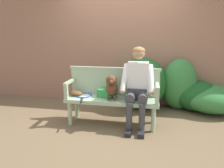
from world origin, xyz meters
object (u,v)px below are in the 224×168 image
object	(u,v)px
dog_on_bench	(112,87)
tennis_racket	(83,96)
sports_bag	(107,93)
garden_bench	(112,102)
person_seated	(137,84)
baseball_glove	(76,93)

from	to	relation	value
dog_on_bench	tennis_racket	distance (m)	0.57
tennis_racket	sports_bag	distance (m)	0.42
garden_bench	tennis_racket	xyz separation A→B (m)	(-0.52, 0.02, 0.08)
person_seated	baseball_glove	xyz separation A→B (m)	(-1.08, 0.03, -0.23)
dog_on_bench	sports_bag	world-z (taller)	dog_on_bench
dog_on_bench	sports_bag	distance (m)	0.21
baseball_glove	dog_on_bench	bearing A→B (deg)	-2.49
person_seated	sports_bag	bearing A→B (deg)	173.79
tennis_racket	sports_bag	bearing A→B (deg)	4.08
garden_bench	baseball_glove	size ratio (longest dim) A/B	7.14
baseball_glove	sports_bag	xyz separation A→B (m)	(0.55, 0.02, 0.03)
baseball_glove	sports_bag	distance (m)	0.55
garden_bench	person_seated	distance (m)	0.54
dog_on_bench	sports_bag	size ratio (longest dim) A/B	1.55
person_seated	tennis_racket	world-z (taller)	person_seated
person_seated	baseball_glove	distance (m)	1.10
person_seated	tennis_racket	xyz separation A→B (m)	(-0.95, 0.03, -0.26)
sports_bag	garden_bench	bearing A→B (deg)	-25.19
dog_on_bench	tennis_racket	xyz separation A→B (m)	(-0.53, 0.07, -0.21)
sports_bag	baseball_glove	bearing A→B (deg)	-177.42
tennis_racket	sports_bag	xyz separation A→B (m)	(0.42, 0.03, 0.06)
garden_bench	person_seated	size ratio (longest dim) A/B	1.17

